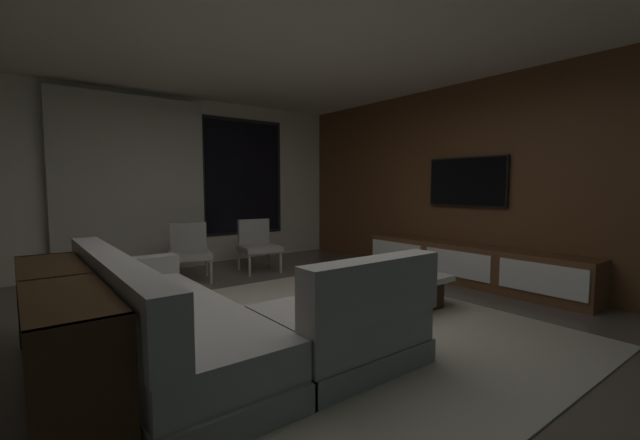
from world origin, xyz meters
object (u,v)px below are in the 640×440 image
mounted_tv (467,182)px  console_table_behind_couch (60,328)px  media_console (470,265)px  sectional_couch (211,323)px  accent_chair_by_curtain (189,249)px  book_stack_on_coffee_table (403,272)px  accent_chair_near_window (257,243)px  coffee_table (377,289)px

mounted_tv → console_table_behind_couch: mounted_tv is taller
media_console → sectional_couch: bearing=-177.1°
console_table_behind_couch → accent_chair_by_curtain: bearing=55.8°
console_table_behind_couch → book_stack_on_coffee_table: bearing=-1.8°
mounted_tv → media_console: bearing=-132.4°
book_stack_on_coffee_table → accent_chair_by_curtain: size_ratio=0.38×
book_stack_on_coffee_table → console_table_behind_couch: (-3.06, 0.10, 0.03)m
book_stack_on_coffee_table → media_console: 1.52m
accent_chair_near_window → accent_chair_by_curtain: (-1.04, 0.02, 0.00)m
book_stack_on_coffee_table → accent_chair_near_window: accent_chair_near_window is taller
media_console → console_table_behind_couch: (-4.56, -0.05, 0.16)m
book_stack_on_coffee_table → media_console: (1.50, 0.15, -0.13)m
coffee_table → console_table_behind_couch: console_table_behind_couch is taller
accent_chair_near_window → book_stack_on_coffee_table: bearing=-83.3°
coffee_table → mounted_tv: size_ratio=1.00×
accent_chair_near_window → media_console: (1.81, -2.45, -0.18)m
media_console → accent_chair_near_window: bearing=126.4°
accent_chair_by_curtain → media_console: bearing=-41.0°
book_stack_on_coffee_table → accent_chair_near_window: 2.62m
coffee_table → accent_chair_by_curtain: size_ratio=1.49×
sectional_couch → media_console: bearing=2.9°
sectional_couch → coffee_table: size_ratio=2.16×
accent_chair_by_curtain → sectional_couch: bearing=-106.8°
sectional_couch → mounted_tv: 3.99m
coffee_table → console_table_behind_couch: 2.88m
mounted_tv → console_table_behind_couch: 4.84m
coffee_table → mounted_tv: bearing=4.5°
sectional_couch → book_stack_on_coffee_table: (2.14, 0.03, 0.10)m
coffee_table → sectional_couch: bearing=-173.2°
accent_chair_near_window → media_console: accent_chair_near_window is taller
coffee_table → book_stack_on_coffee_table: size_ratio=3.93×
sectional_couch → console_table_behind_couch: sectional_couch is taller
sectional_couch → book_stack_on_coffee_table: bearing=0.9°
coffee_table → mounted_tv: mounted_tv is taller
accent_chair_by_curtain → mounted_tv: 3.89m
sectional_couch → accent_chair_near_window: sectional_couch is taller
mounted_tv → coffee_table: bearing=-175.5°
book_stack_on_coffee_table → accent_chair_by_curtain: 2.95m
sectional_couch → coffee_table: sectional_couch is taller
accent_chair_by_curtain → mounted_tv: size_ratio=0.68×
sectional_couch → mounted_tv: mounted_tv is taller
media_console → coffee_table: bearing=178.2°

